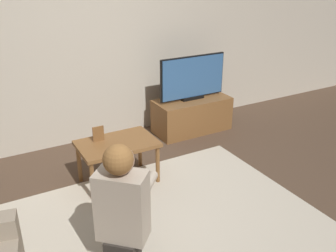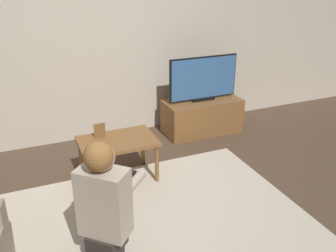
% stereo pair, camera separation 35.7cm
% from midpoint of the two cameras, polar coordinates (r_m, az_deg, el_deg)
% --- Properties ---
extents(ground_plane, '(10.00, 10.00, 0.00)m').
position_cam_midpoint_polar(ground_plane, '(3.24, 0.95, -14.74)').
color(ground_plane, brown).
extents(wall_back, '(10.00, 0.06, 2.60)m').
position_cam_midpoint_polar(wall_back, '(4.43, -9.38, 14.06)').
color(wall_back, beige).
rests_on(wall_back, ground_plane).
extents(rug, '(2.56, 1.88, 0.02)m').
position_cam_midpoint_polar(rug, '(3.24, 0.95, -14.63)').
color(rug, beige).
rests_on(rug, ground_plane).
extents(tv_stand, '(0.97, 0.44, 0.43)m').
position_cam_midpoint_polar(tv_stand, '(4.81, 7.34, 1.46)').
color(tv_stand, brown).
rests_on(tv_stand, ground_plane).
extents(tv, '(0.90, 0.08, 0.55)m').
position_cam_midpoint_polar(tv, '(4.65, 7.63, 7.15)').
color(tv, black).
rests_on(tv, tv_stand).
extents(coffee_table, '(0.74, 0.49, 0.44)m').
position_cam_midpoint_polar(coffee_table, '(3.65, -4.94, -2.93)').
color(coffee_table, brown).
rests_on(coffee_table, ground_plane).
extents(person_kneeling, '(0.76, 0.78, 0.96)m').
position_cam_midpoint_polar(person_kneeling, '(2.60, -6.01, -12.46)').
color(person_kneeling, '#332D28').
rests_on(person_kneeling, rug).
extents(picture_frame, '(0.11, 0.01, 0.15)m').
position_cam_midpoint_polar(picture_frame, '(3.66, -7.66, -0.77)').
color(picture_frame, brown).
rests_on(picture_frame, coffee_table).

